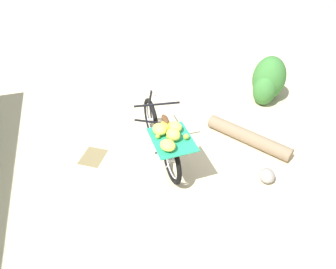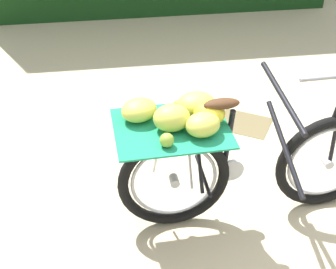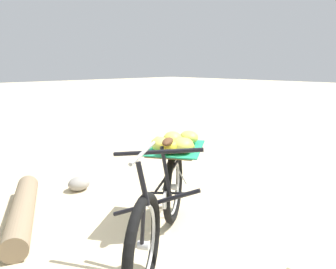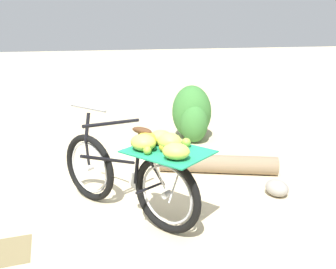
# 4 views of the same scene
# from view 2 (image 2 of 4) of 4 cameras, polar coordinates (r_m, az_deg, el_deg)

# --- Properties ---
(ground_plane) EXTENTS (60.00, 60.00, 0.00)m
(ground_plane) POSITION_cam_2_polar(r_m,az_deg,el_deg) (3.58, 8.20, -8.40)
(ground_plane) COLOR beige
(bicycle) EXTENTS (1.65, 1.23, 1.03)m
(bicycle) POSITION_cam_2_polar(r_m,az_deg,el_deg) (3.20, 7.39, -2.33)
(bicycle) COLOR black
(bicycle) RESTS_ON ground_plane
(leaf_litter_patch) EXTENTS (0.44, 0.36, 0.01)m
(leaf_litter_patch) POSITION_cam_2_polar(r_m,az_deg,el_deg) (4.44, 8.69, 1.26)
(leaf_litter_patch) COLOR olive
(leaf_litter_patch) RESTS_ON ground_plane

